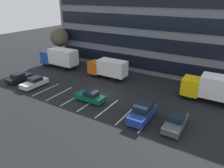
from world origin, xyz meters
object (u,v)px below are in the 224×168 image
at_px(suv_navy, 143,112).
at_px(sedan_black, 19,78).
at_px(box_truck_blue, 59,57).
at_px(box_truck_yellow, 214,88).
at_px(sedan_forest, 90,96).
at_px(box_truck_orange, 108,68).
at_px(sedan_charcoal, 176,122).
at_px(sedan_silver, 35,82).
at_px(bare_tree, 60,38).

distance_m(suv_navy, sedan_black, 22.44).
distance_m(box_truck_blue, box_truck_yellow, 28.24).
bearing_deg(sedan_forest, box_truck_orange, 107.32).
relative_size(sedan_charcoal, sedan_black, 1.07).
bearing_deg(suv_navy, sedan_black, -179.92).
xyz_separation_m(box_truck_orange, sedan_silver, (-7.80, -9.28, -1.13)).
bearing_deg(sedan_black, sedan_silver, -0.62).
height_order(box_truck_orange, sedan_forest, box_truck_orange).
distance_m(box_truck_yellow, sedan_charcoal, 9.14).
bearing_deg(sedan_charcoal, sedan_silver, -178.84).
bearing_deg(box_truck_orange, box_truck_yellow, -0.47).
distance_m(box_truck_yellow, suv_navy, 11.06).
relative_size(box_truck_orange, box_truck_yellow, 0.89).
height_order(box_truck_orange, box_truck_blue, box_truck_blue).
distance_m(sedan_silver, sedan_forest, 10.51).
height_order(box_truck_yellow, bare_tree, bare_tree).
xyz_separation_m(box_truck_yellow, sedan_black, (-28.67, -9.10, -1.40)).
bearing_deg(sedan_black, bare_tree, 100.49).
relative_size(sedan_charcoal, sedan_silver, 1.02).
relative_size(sedan_charcoal, sedan_forest, 1.06).
distance_m(box_truck_orange, box_truck_blue, 11.34).
bearing_deg(sedan_silver, box_truck_yellow, 20.29).
xyz_separation_m(box_truck_blue, sedan_black, (-0.43, -9.15, -1.42)).
relative_size(box_truck_orange, bare_tree, 1.01).
xyz_separation_m(box_truck_yellow, bare_tree, (-30.96, 3.27, 3.06)).
bearing_deg(box_truck_orange, box_truck_blue, -179.59).
relative_size(box_truck_orange, sedan_silver, 1.65).
bearing_deg(box_truck_blue, sedan_black, -92.68).
xyz_separation_m(box_truck_yellow, sedan_forest, (-14.22, -8.48, -1.40)).
relative_size(box_truck_yellow, sedan_forest, 1.94).
xyz_separation_m(sedan_black, sedan_silver, (3.96, -0.04, 0.03)).
bearing_deg(box_truck_orange, bare_tree, 167.45).
distance_m(suv_navy, sedan_forest, 8.01).
bearing_deg(sedan_forest, sedan_silver, -176.41).
xyz_separation_m(suv_navy, bare_tree, (-24.72, 12.33, 4.16)).
bearing_deg(sedan_charcoal, bare_tree, 157.22).
distance_m(sedan_forest, bare_tree, 20.93).
distance_m(box_truck_yellow, bare_tree, 31.28).
distance_m(box_truck_blue, sedan_black, 9.27).
height_order(box_truck_yellow, sedan_black, box_truck_yellow).
height_order(sedan_black, bare_tree, bare_tree).
distance_m(sedan_black, sedan_silver, 3.96).
relative_size(box_truck_blue, bare_tree, 1.15).
distance_m(sedan_charcoal, bare_tree, 31.19).
relative_size(sedan_forest, bare_tree, 0.59).
distance_m(sedan_charcoal, sedan_forest, 11.73).
bearing_deg(sedan_silver, bare_tree, 116.73).
relative_size(box_truck_orange, sedan_forest, 1.72).
bearing_deg(sedan_forest, sedan_charcoal, -1.01).
distance_m(sedan_charcoal, suv_navy, 3.77).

